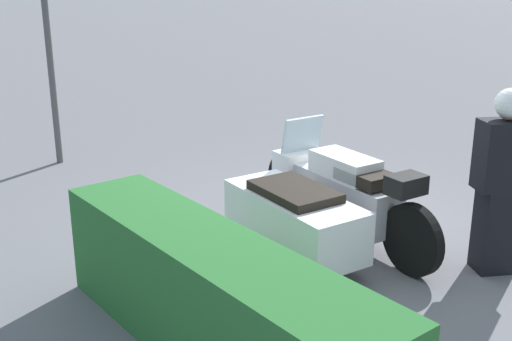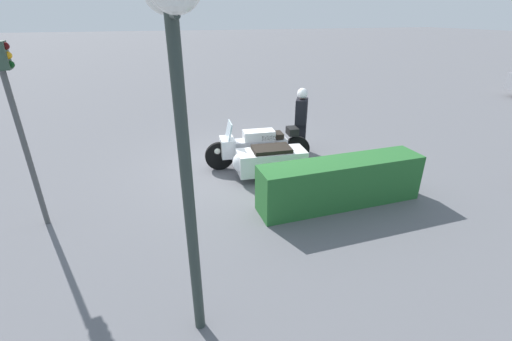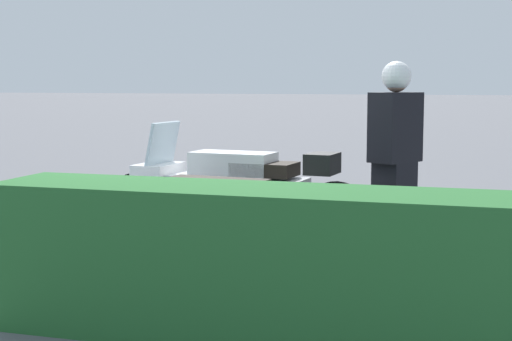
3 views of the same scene
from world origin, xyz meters
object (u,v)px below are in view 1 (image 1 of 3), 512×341
object	(u,v)px
police_motorcycle	(311,203)
traffic_light_near	(47,18)
hedge_bush_curbside	(213,301)
officer_rider	(501,178)

from	to	relation	value
police_motorcycle	traffic_light_near	world-z (taller)	traffic_light_near
hedge_bush_curbside	police_motorcycle	bearing A→B (deg)	-62.41
officer_rider	traffic_light_near	bearing A→B (deg)	-132.44
officer_rider	traffic_light_near	world-z (taller)	traffic_light_near
traffic_light_near	police_motorcycle	bearing A→B (deg)	6.77
traffic_light_near	hedge_bush_curbside	bearing A→B (deg)	-15.07
officer_rider	hedge_bush_curbside	bearing A→B (deg)	-69.16
police_motorcycle	hedge_bush_curbside	xyz separation A→B (m)	(-0.98, 1.87, -0.01)
police_motorcycle	traffic_light_near	bearing A→B (deg)	16.37
police_motorcycle	officer_rider	distance (m)	1.80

